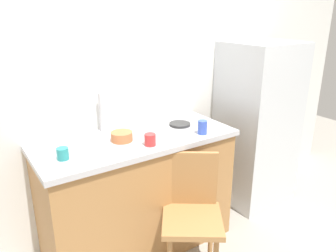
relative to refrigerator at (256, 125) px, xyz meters
name	(u,v)px	position (x,y,z in m)	size (l,w,h in m)	color
back_wall	(151,70)	(-0.96, 0.34, 0.56)	(4.80, 0.10, 2.67)	silver
cabinet_base	(138,195)	(-1.30, -0.01, -0.33)	(1.43, 0.60, 0.90)	#A87542
countertop	(136,139)	(-1.30, -0.01, 0.14)	(1.47, 0.64, 0.04)	#B7B7BC
faucet	(101,112)	(-1.46, 0.24, 0.31)	(0.02, 0.02, 0.30)	#B7B7BC
refrigerator	(256,125)	(0.00, 0.00, 0.00)	(0.63, 0.58, 1.55)	silver
chair	(192,211)	(-1.13, -0.48, -0.28)	(0.56, 0.56, 0.89)	#A87542
terracotta_bowl	(122,136)	(-1.42, -0.02, 0.19)	(0.15, 0.15, 0.07)	#C67042
hotplate	(180,124)	(-0.89, 0.02, 0.17)	(0.17, 0.17, 0.02)	#2D2D2D
cup_blue	(202,127)	(-0.86, -0.23, 0.21)	(0.07, 0.07, 0.10)	blue
cup_teal	(63,154)	(-1.86, -0.10, 0.20)	(0.07, 0.07, 0.08)	teal
cup_red	(150,140)	(-1.29, -0.20, 0.20)	(0.08, 0.08, 0.08)	red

